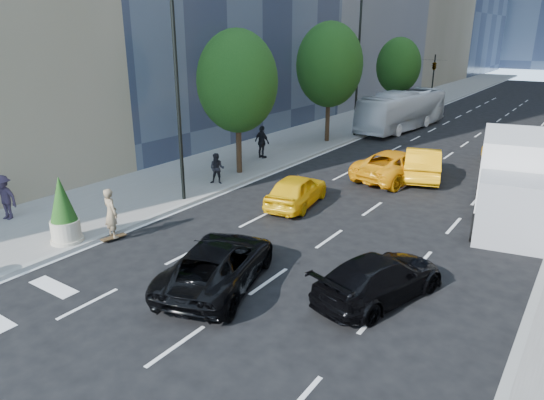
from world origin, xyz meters
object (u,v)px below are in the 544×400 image
Objects in this scene: black_sedan_lincoln at (218,263)px; planter_shrub at (63,211)px; box_truck at (513,179)px; city_bus at (402,110)px; black_sedan_mercedes at (380,278)px; skateboarder at (111,216)px.

planter_shrub is (-6.44, -0.89, 0.62)m from black_sedan_lincoln.
box_truck reaches higher than planter_shrub.
city_bus reaches higher than planter_shrub.
city_bus is at bearing -98.15° from black_sedan_lincoln.
box_truck is at bearing -51.51° from city_bus.
city_bus is at bearing -54.76° from black_sedan_mercedes.
black_sedan_mercedes is at bearing -172.74° from black_sedan_lincoln.
black_sedan_lincoln is 0.46× the size of city_bus.
city_bus is 4.42× the size of planter_shrub.
black_sedan_lincoln is 12.75m from box_truck.
black_sedan_mercedes is 9.33m from box_truck.
planter_shrub reaches higher than black_sedan_mercedes.
box_truck is (10.77, -16.86, 0.20)m from city_bus.
planter_shrub is (-1.91, -28.83, -0.19)m from city_bus.
black_sedan_lincoln is 28.31m from city_bus.
black_sedan_lincoln is 0.68× the size of box_truck.
city_bus is at bearing 86.22° from planter_shrub.
black_sedan_lincoln is at bearing -173.14° from skateboarder.
black_sedan_mercedes is 0.41× the size of city_bus.
black_sedan_mercedes is (4.36, 2.00, -0.05)m from black_sedan_lincoln.
skateboarder is at bearing 51.30° from planter_shrub.
box_truck is at bearing 43.34° from planter_shrub.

